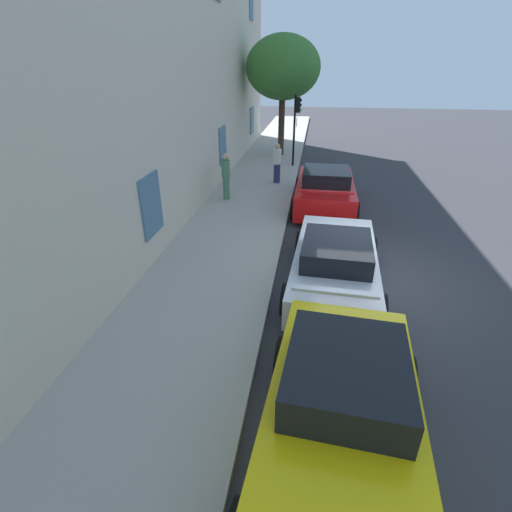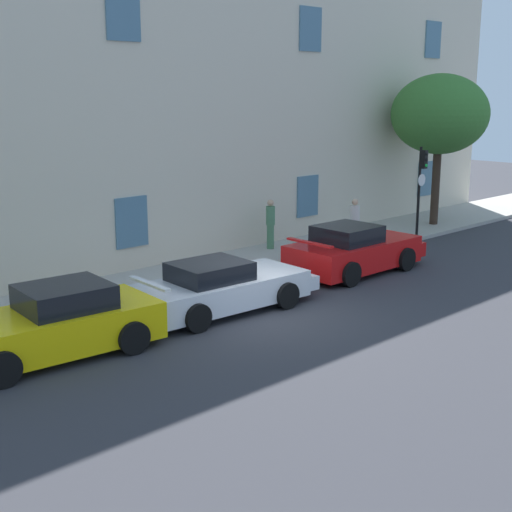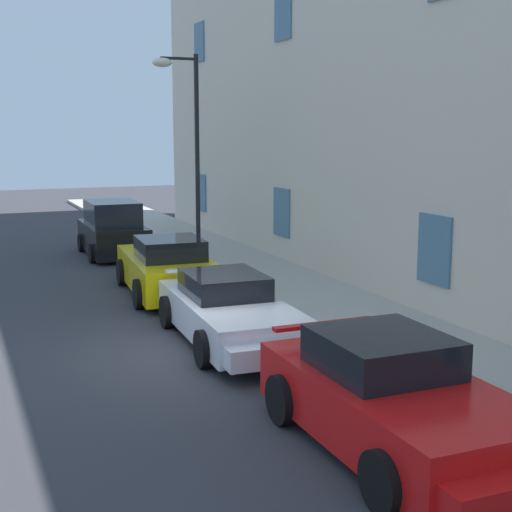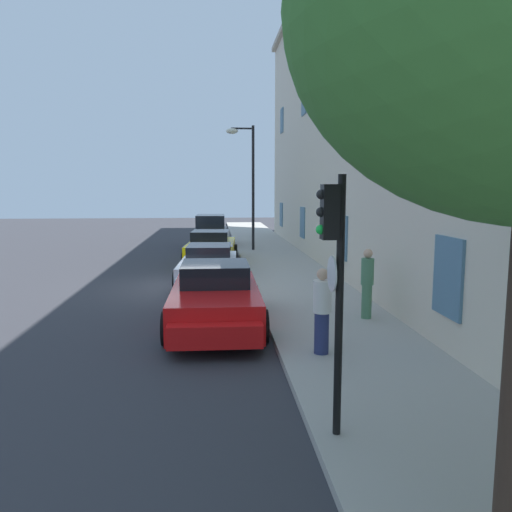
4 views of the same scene
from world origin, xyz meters
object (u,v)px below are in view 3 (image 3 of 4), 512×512
object	(u,v)px
sportscar_yellow_flank	(232,314)
hatchback_parked	(113,231)
sportscar_white_middle	(401,406)
street_lamp	(184,121)
sportscar_red_lead	(166,268)

from	to	relation	value
sportscar_yellow_flank	hatchback_parked	distance (m)	10.91
sportscar_white_middle	hatchback_parked	bearing A→B (deg)	-179.37
street_lamp	sportscar_red_lead	bearing A→B (deg)	-24.87
sportscar_yellow_flank	street_lamp	xyz separation A→B (m)	(-8.55, 1.80, 3.79)
sportscar_red_lead	sportscar_white_middle	bearing A→B (deg)	0.62
sportscar_red_lead	street_lamp	bearing A→B (deg)	155.13
sportscar_red_lead	street_lamp	world-z (taller)	street_lamp
sportscar_yellow_flank	sportscar_white_middle	bearing A→B (deg)	2.10
hatchback_parked	street_lamp	size ratio (longest dim) A/B	0.62
hatchback_parked	sportscar_white_middle	bearing A→B (deg)	0.63
sportscar_white_middle	hatchback_parked	distance (m)	16.36
sportscar_yellow_flank	hatchback_parked	bearing A→B (deg)	179.90
sportscar_yellow_flank	hatchback_parked	xyz separation A→B (m)	(-10.91, 0.02, 0.23)
sportscar_yellow_flank	street_lamp	world-z (taller)	street_lamp
sportscar_red_lead	hatchback_parked	distance (m)	6.05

